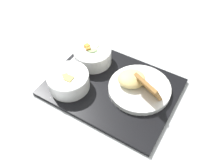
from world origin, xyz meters
TOP-DOWN VIEW (x-y plane):
  - ground_plane at (0.00, 0.00)m, footprint 4.00×4.00m
  - serving_tray at (0.00, 0.00)m, footprint 0.45×0.35m
  - bowl_salad at (-0.12, 0.08)m, footprint 0.14×0.14m
  - bowl_soup at (-0.13, -0.07)m, footprint 0.14×0.14m
  - plate_main at (0.09, 0.03)m, footprint 0.21×0.21m
  - knife at (-0.18, 0.03)m, footprint 0.02×0.20m
  - spoon at (-0.15, 0.03)m, footprint 0.05×0.16m

SIDE VIEW (x-z plane):
  - ground_plane at x=0.00m, z-range 0.00..0.00m
  - serving_tray at x=0.00m, z-range 0.00..0.01m
  - spoon at x=-0.15m, z-range 0.01..0.02m
  - knife at x=-0.18m, z-range 0.01..0.03m
  - plate_main at x=0.09m, z-range -0.01..0.08m
  - bowl_salad at x=-0.12m, z-range 0.01..0.08m
  - bowl_soup at x=-0.13m, z-range 0.02..0.08m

